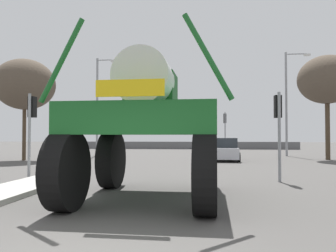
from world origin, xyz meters
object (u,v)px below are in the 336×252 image
Objects in this scene: traffic_signal_near_left at (32,117)px; traffic_signal_near_right at (278,117)px; streetlight_far_left at (99,102)px; traffic_signal_far_left at (225,124)px; oversize_sprayer at (148,127)px; bare_tree_right at (327,80)px; sedan_ahead at (225,150)px; streetlight_far_right at (288,98)px; bare_tree_left at (25,85)px.

traffic_signal_near_left reaches higher than traffic_signal_near_right.
traffic_signal_far_left is at bearing 14.19° from streetlight_far_left.
traffic_signal_near_left is 0.41× the size of streetlight_far_left.
bare_tree_right is at bearing -31.63° from oversize_sprayer.
sedan_ahead is 1.24× the size of traffic_signal_near_left.
sedan_ahead is at bearing -137.06° from streetlight_far_right.
traffic_signal_far_left is 5.65m from streetlight_far_right.
bare_tree_left is (-14.04, -8.21, 2.45)m from traffic_signal_far_left.
bare_tree_right is (20.70, 2.57, 0.40)m from bare_tree_left.
traffic_signal_near_right is 0.89× the size of traffic_signal_far_left.
bare_tree_left reaches higher than sedan_ahead.
bare_tree_right is at bearing -77.61° from sedan_ahead.
streetlight_far_left is at bearing 170.30° from bare_tree_right.
traffic_signal_near_right is (1.29, -10.17, 1.69)m from sedan_ahead.
bare_tree_right reaches higher than sedan_ahead.
traffic_signal_far_left is 0.54× the size of bare_tree_left.
traffic_signal_near_right is (4.25, 3.86, 0.47)m from oversize_sprayer.
bare_tree_right is at bearing -40.25° from traffic_signal_far_left.
traffic_signal_near_left is 9.63m from traffic_signal_near_right.
oversize_sprayer is at bearing -123.51° from bare_tree_right.
bare_tree_left is (-14.86, 8.80, 2.76)m from traffic_signal_near_right.
bare_tree_left is at bearing 149.36° from traffic_signal_near_right.
sedan_ahead is 11.60m from streetlight_far_left.
oversize_sprayer reaches higher than traffic_signal_near_left.
traffic_signal_near_left is 0.49× the size of bare_tree_left.
traffic_signal_near_left is 0.91× the size of traffic_signal_far_left.
bare_tree_left reaches higher than traffic_signal_near_left.
traffic_signal_near_right is at bearing -45.90° from oversize_sprayer.
traffic_signal_near_left is (-5.37, 3.86, 0.52)m from oversize_sprayer.
streetlight_far_right reaches higher than traffic_signal_near_left.
oversize_sprayer is 5.76m from traffic_signal_near_right.
traffic_signal_far_left is 0.51× the size of bare_tree_right.
bare_tree_right is (7.12, 1.21, 4.84)m from sedan_ahead.
bare_tree_left is (-3.43, -5.53, 0.64)m from streetlight_far_left.
streetlight_far_left reaches higher than traffic_signal_far_left.
oversize_sprayer is 18.63m from bare_tree_right.
streetlight_far_left is at bearing -165.81° from traffic_signal_far_left.
traffic_signal_near_left is 19.16m from traffic_signal_far_left.
oversize_sprayer is 0.65× the size of streetlight_far_left.
traffic_signal_near_left is 14.59m from streetlight_far_left.
bare_tree_left is at bearing 98.54° from sedan_ahead.
bare_tree_left is at bearing 120.73° from traffic_signal_near_left.
bare_tree_left is at bearing -172.91° from bare_tree_right.
streetlight_far_right is (13.79, 15.24, 2.26)m from traffic_signal_near_left.
bare_tree_right is (1.68, -3.86, 0.84)m from streetlight_far_right.
bare_tree_right is (10.09, 15.24, 3.62)m from oversize_sprayer.
sedan_ahead is 10.39m from traffic_signal_near_right.
streetlight_far_right is 20.08m from bare_tree_left.
traffic_signal_near_right is at bearing -169.99° from sedan_ahead.
traffic_signal_near_right is at bearing -51.41° from streetlight_far_left.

